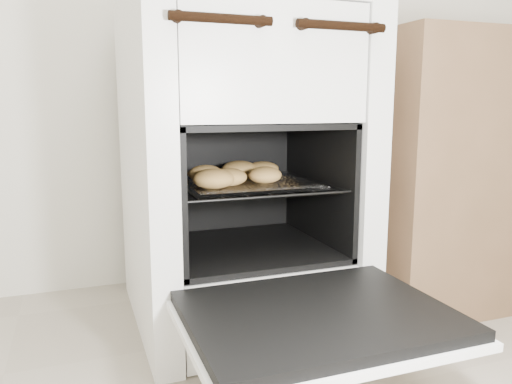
% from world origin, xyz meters
% --- Properties ---
extents(stove, '(0.59, 0.66, 0.90)m').
position_xyz_m(stove, '(-0.05, 1.17, 0.44)').
color(stove, white).
rests_on(stove, ground).
extents(oven_door, '(0.53, 0.41, 0.04)m').
position_xyz_m(oven_door, '(-0.05, 0.67, 0.20)').
color(oven_door, black).
rests_on(oven_door, stove).
extents(oven_rack, '(0.43, 0.41, 0.01)m').
position_xyz_m(oven_rack, '(-0.05, 1.11, 0.40)').
color(oven_rack, black).
rests_on(oven_rack, stove).
extents(foil_sheet, '(0.33, 0.29, 0.01)m').
position_xyz_m(foil_sheet, '(-0.05, 1.09, 0.41)').
color(foil_sheet, white).
rests_on(foil_sheet, oven_rack).
extents(baked_rolls, '(0.31, 0.28, 0.05)m').
position_xyz_m(baked_rolls, '(-0.09, 1.10, 0.43)').
color(baked_rolls, '#B38347').
rests_on(baked_rolls, foil_sheet).
extents(counter, '(0.82, 0.55, 0.82)m').
position_xyz_m(counter, '(0.74, 1.15, 0.41)').
color(counter, brown).
rests_on(counter, ground).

